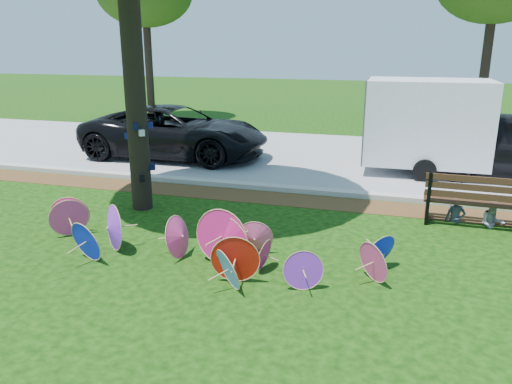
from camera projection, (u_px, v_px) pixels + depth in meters
ground at (188, 281)px, 7.67m from camera, size 90.00×90.00×0.00m
mulch_strip at (266, 198)px, 11.80m from camera, size 90.00×1.00×0.01m
curb at (273, 188)px, 12.43m from camera, size 90.00×0.30×0.12m
street at (305, 155)px, 16.26m from camera, size 90.00×8.00×0.01m
parasol_pile at (194, 239)px, 8.28m from camera, size 6.53×2.00×0.96m
black_van at (175, 132)px, 15.78m from camera, size 5.89×2.75×1.63m
cargo_trailer at (427, 122)px, 13.74m from camera, size 3.29×2.12×2.87m
park_bench at (476, 199)px, 9.92m from camera, size 2.07×0.85×1.06m
person_left at (458, 197)px, 10.06m from camera, size 0.42×0.29×1.08m
person_right at (495, 201)px, 9.88m from camera, size 0.58×0.50×1.03m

